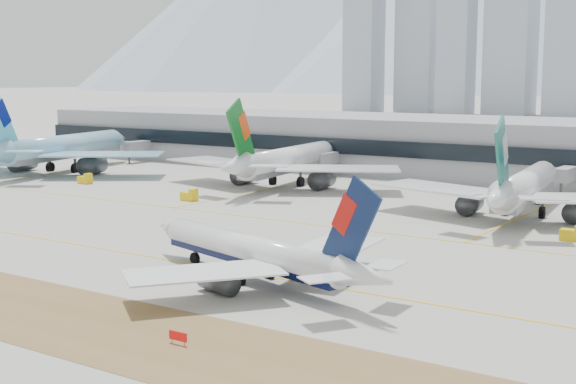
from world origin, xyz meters
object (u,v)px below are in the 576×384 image
Objects in this scene: widebody_korean at (59,149)px; widebody_eva at (285,162)px; widebody_cathay at (523,189)px; terminal at (476,147)px; taxiing_airliner at (258,254)px.

widebody_korean is 1.08× the size of widebody_eva.
widebody_cathay reaches higher than terminal.
widebody_eva is (66.73, 11.29, -0.59)m from widebody_korean.
taxiing_airliner is 0.75× the size of widebody_eva.
taxiing_airliner is 0.69× the size of widebody_korean.
taxiing_airliner is 0.81× the size of widebody_cathay.
widebody_korean reaches higher than terminal.
widebody_eva is (-48.28, 77.49, 2.05)m from taxiing_airliner.
terminal is at bearing -41.59° from widebody_eva.
widebody_cathay is 0.20× the size of terminal.
widebody_korean is at bearing 82.86° from widebody_cathay.
widebody_cathay is (127.83, -0.07, -1.02)m from widebody_korean.
widebody_korean reaches higher than widebody_eva.
widebody_cathay is at bearing -61.66° from terminal.
widebody_eva reaches higher than taxiing_airliner.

